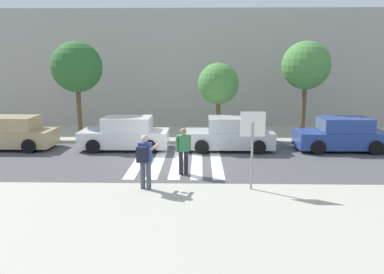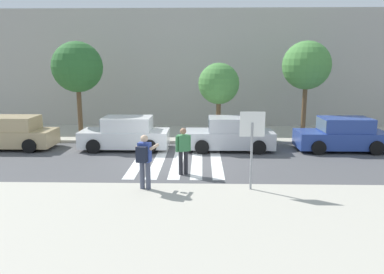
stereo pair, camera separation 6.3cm
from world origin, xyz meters
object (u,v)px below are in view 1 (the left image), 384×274
object	(u,v)px
photographer_with_backpack	(145,157)
parked_car_tan	(11,134)
parked_car_blue	(342,135)
stop_sign	(253,133)
street_tree_east	(306,66)
street_tree_west	(77,67)
parked_car_silver	(230,135)
parked_car_white	(125,134)
pedestrian_crossing	(183,148)
street_tree_center	(218,84)

from	to	relation	value
photographer_with_backpack	parked_car_tan	world-z (taller)	photographer_with_backpack
parked_car_tan	parked_car_blue	world-z (taller)	same
stop_sign	street_tree_east	xyz separation A→B (m)	(3.86, 8.57, 1.97)
parked_car_blue	stop_sign	bearing A→B (deg)	-129.82
parked_car_blue	street_tree_east	distance (m)	4.23
street_tree_west	street_tree_east	bearing A→B (deg)	2.82
parked_car_silver	parked_car_white	bearing A→B (deg)	180.00
parked_car_silver	parked_car_blue	size ratio (longest dim) A/B	1.00
parked_car_white	street_tree_east	world-z (taller)	street_tree_east
parked_car_blue	street_tree_east	xyz separation A→B (m)	(-1.12, 2.60, 3.15)
parked_car_white	parked_car_tan	bearing A→B (deg)	-180.00
parked_car_silver	street_tree_west	xyz separation A→B (m)	(-7.69, 2.02, 3.07)
pedestrian_crossing	street_tree_west	bearing A→B (deg)	133.39
stop_sign	pedestrian_crossing	xyz separation A→B (m)	(-2.20, 1.96, -0.94)
photographer_with_backpack	street_tree_east	xyz separation A→B (m)	(7.16, 8.68, 2.71)
parked_car_tan	street_tree_east	bearing A→B (deg)	10.20
stop_sign	photographer_with_backpack	size ratio (longest dim) A/B	1.41
pedestrian_crossing	street_tree_west	size ratio (longest dim) A/B	0.35
photographer_with_backpack	stop_sign	bearing A→B (deg)	1.84
photographer_with_backpack	parked_car_blue	distance (m)	10.28
stop_sign	street_tree_east	bearing A→B (deg)	65.75
pedestrian_crossing	street_tree_east	distance (m)	9.43
parked_car_white	street_tree_center	bearing A→B (deg)	26.74
photographer_with_backpack	street_tree_west	xyz separation A→B (m)	(-4.61, 8.10, 2.63)
parked_car_blue	street_tree_west	xyz separation A→B (m)	(-12.88, 2.02, 3.07)
parked_car_silver	stop_sign	bearing A→B (deg)	-87.98
parked_car_white	parked_car_silver	distance (m)	4.91
parked_car_blue	parked_car_silver	bearing A→B (deg)	180.00
stop_sign	parked_car_white	distance (m)	7.95
photographer_with_backpack	parked_car_blue	xyz separation A→B (m)	(8.28, 6.08, -0.44)
parked_car_tan	parked_car_white	bearing A→B (deg)	0.00
pedestrian_crossing	parked_car_blue	world-z (taller)	pedestrian_crossing
photographer_with_backpack	pedestrian_crossing	distance (m)	2.34
stop_sign	parked_car_blue	distance (m)	7.87
parked_car_tan	street_tree_west	distance (m)	4.55
photographer_with_backpack	street_tree_west	world-z (taller)	street_tree_west
parked_car_tan	street_tree_center	xyz separation A→B (m)	(9.91, 2.24, 2.23)
street_tree_west	street_tree_east	size ratio (longest dim) A/B	0.99
photographer_with_backpack	pedestrian_crossing	world-z (taller)	photographer_with_backpack
pedestrian_crossing	photographer_with_backpack	bearing A→B (deg)	-117.96
photographer_with_backpack	parked_car_blue	size ratio (longest dim) A/B	0.42
pedestrian_crossing	parked_car_white	world-z (taller)	pedestrian_crossing
parked_car_white	street_tree_west	distance (m)	4.61
street_tree_west	pedestrian_crossing	bearing A→B (deg)	-46.61
pedestrian_crossing	parked_car_white	bearing A→B (deg)	125.98
stop_sign	parked_car_tan	world-z (taller)	stop_sign
parked_car_blue	street_tree_east	bearing A→B (deg)	113.31
street_tree_center	parked_car_tan	bearing A→B (deg)	-167.26
photographer_with_backpack	parked_car_white	world-z (taller)	photographer_with_backpack
photographer_with_backpack	parked_car_blue	bearing A→B (deg)	36.28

